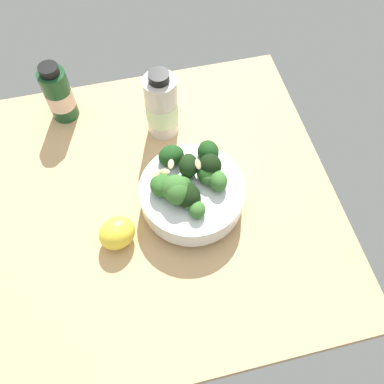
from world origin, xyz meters
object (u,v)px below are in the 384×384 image
at_px(bottle_tall, 59,94).
at_px(bottle_short, 162,107).
at_px(lemon_wedge, 117,233).
at_px(bowl_of_broccoli, 191,189).

height_order(bottle_tall, bottle_short, bottle_short).
bearing_deg(lemon_wedge, bottle_tall, 102.39).
bearing_deg(bowl_of_broccoli, bottle_tall, 128.12).
relative_size(lemon_wedge, bottle_tall, 0.49).
bearing_deg(bowl_of_broccoli, bottle_short, 95.17).
xyz_separation_m(lemon_wedge, bottle_tall, (-0.06, 0.30, 0.03)).
bearing_deg(bottle_short, bowl_of_broccoli, -84.83).
height_order(bowl_of_broccoli, bottle_short, bottle_short).
relative_size(bottle_tall, bottle_short, 0.86).
height_order(lemon_wedge, bottle_tall, bottle_tall).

